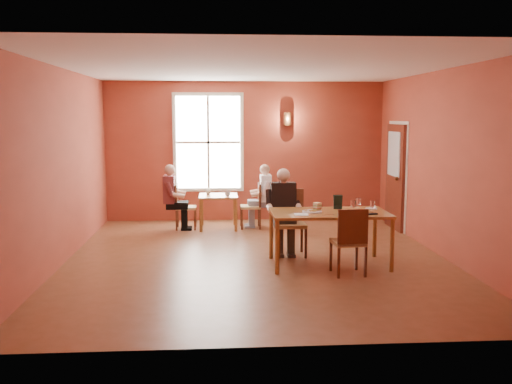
{
  "coord_description": "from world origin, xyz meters",
  "views": [
    {
      "loc": [
        -0.63,
        -8.85,
        2.26
      ],
      "look_at": [
        0.0,
        0.2,
        1.05
      ],
      "focal_mm": 40.0,
      "sensor_mm": 36.0,
      "label": 1
    }
  ],
  "objects": [
    {
      "name": "sunglasses",
      "position": [
        1.65,
        -0.74,
        0.83
      ],
      "size": [
        0.15,
        0.07,
        0.02
      ],
      "primitive_type": "cube",
      "rotation": [
        0.0,
        0.0,
        0.16
      ],
      "color": "black",
      "rests_on": "main_table"
    },
    {
      "name": "wall_right",
      "position": [
        3.0,
        0.0,
        1.5
      ],
      "size": [
        0.04,
        7.0,
        3.0
      ],
      "primitive_type": "cube",
      "color": "brown",
      "rests_on": "ground"
    },
    {
      "name": "ground",
      "position": [
        0.0,
        0.0,
        0.0
      ],
      "size": [
        6.0,
        7.0,
        0.01
      ],
      "primitive_type": "cube",
      "color": "brown",
      "rests_on": "ground"
    },
    {
      "name": "cup_b",
      "position": [
        -0.81,
        2.69,
        0.72
      ],
      "size": [
        0.12,
        0.12,
        0.09
      ],
      "primitive_type": "imported",
      "rotation": [
        0.0,
        0.0,
        0.23
      ],
      "color": "silver",
      "rests_on": "second_table"
    },
    {
      "name": "sandwich",
      "position": [
        0.89,
        -0.42,
        0.88
      ],
      "size": [
        0.13,
        0.13,
        0.12
      ],
      "primitive_type": "cube",
      "rotation": [
        0.0,
        0.0,
        0.59
      ],
      "color": "tan",
      "rests_on": "main_table"
    },
    {
      "name": "cup_a",
      "position": [
        -0.42,
        2.42,
        0.72
      ],
      "size": [
        0.13,
        0.13,
        0.08
      ],
      "primitive_type": "imported",
      "rotation": [
        0.0,
        0.0,
        0.29
      ],
      "color": "silver",
      "rests_on": "second_table"
    },
    {
      "name": "wall_left",
      "position": [
        -3.0,
        0.0,
        1.5
      ],
      "size": [
        0.04,
        7.0,
        3.0
      ],
      "primitive_type": "cube",
      "color": "brown",
      "rests_on": "ground"
    },
    {
      "name": "knife",
      "position": [
        1.0,
        -0.73,
        0.83
      ],
      "size": [
        0.2,
        0.08,
        0.0
      ],
      "primitive_type": "cube",
      "rotation": [
        0.0,
        0.0,
        0.34
      ],
      "color": "silver",
      "rests_on": "main_table"
    },
    {
      "name": "diner_white",
      "position": [
        0.08,
        2.55,
        0.62
      ],
      "size": [
        0.5,
        0.5,
        1.25
      ],
      "primitive_type": null,
      "rotation": [
        0.0,
        0.0,
        1.57
      ],
      "color": "white",
      "rests_on": "ground"
    },
    {
      "name": "chair_diner_white",
      "position": [
        0.05,
        2.55,
        0.46
      ],
      "size": [
        0.4,
        0.4,
        0.91
      ],
      "primitive_type": null,
      "rotation": [
        0.0,
        0.0,
        1.57
      ],
      "color": "#3D1B0E",
      "rests_on": "ground"
    },
    {
      "name": "wall_sconce",
      "position": [
        0.9,
        3.4,
        2.2
      ],
      "size": [
        0.16,
        0.16,
        0.28
      ],
      "primitive_type": "cylinder",
      "color": "brown",
      "rests_on": "wall_back"
    },
    {
      "name": "menu_stand",
      "position": [
        1.25,
        -0.21,
        0.94
      ],
      "size": [
        0.14,
        0.07,
        0.22
      ],
      "primitive_type": "cube",
      "rotation": [
        0.0,
        0.0,
        -0.01
      ],
      "color": "black",
      "rests_on": "main_table"
    },
    {
      "name": "goblet_a",
      "position": [
        1.53,
        -0.33,
        0.93
      ],
      "size": [
        0.08,
        0.08,
        0.2
      ],
      "primitive_type": null,
      "rotation": [
        0.0,
        0.0,
        -0.02
      ],
      "color": "white",
      "rests_on": "main_table"
    },
    {
      "name": "goblet_c",
      "position": [
        1.39,
        -0.61,
        0.93
      ],
      "size": [
        0.09,
        0.09,
        0.21
      ],
      "primitive_type": null,
      "rotation": [
        0.0,
        0.0,
        -0.11
      ],
      "color": "white",
      "rests_on": "main_table"
    },
    {
      "name": "window",
      "position": [
        -0.8,
        3.45,
        1.7
      ],
      "size": [
        1.36,
        0.1,
        1.96
      ],
      "primitive_type": "cube",
      "color": "white",
      "rests_on": "wall_back"
    },
    {
      "name": "second_table",
      "position": [
        -0.6,
        2.55,
        0.34
      ],
      "size": [
        0.77,
        0.77,
        0.68
      ],
      "primitive_type": null,
      "color": "brown",
      "rests_on": "ground"
    },
    {
      "name": "chair_diner_maroon",
      "position": [
        -1.25,
        2.55,
        0.46
      ],
      "size": [
        0.4,
        0.4,
        0.91
      ],
      "primitive_type": null,
      "rotation": [
        0.0,
        0.0,
        -1.57
      ],
      "color": "#56361D",
      "rests_on": "ground"
    },
    {
      "name": "goblet_b",
      "position": [
        1.69,
        -0.57,
        0.92
      ],
      "size": [
        0.1,
        0.1,
        0.19
      ],
      "primitive_type": null,
      "rotation": [
        0.0,
        0.0,
        -0.43
      ],
      "color": "white",
      "rests_on": "main_table"
    },
    {
      "name": "side_plate",
      "position": [
        1.77,
        -0.24,
        0.83
      ],
      "size": [
        0.24,
        0.24,
        0.01
      ],
      "primitive_type": "cylinder",
      "rotation": [
        0.0,
        0.0,
        0.38
      ],
      "color": "white",
      "rests_on": "main_table"
    },
    {
      "name": "wall_front",
      "position": [
        0.0,
        -3.5,
        1.5
      ],
      "size": [
        6.0,
        0.04,
        3.0
      ],
      "primitive_type": "cube",
      "color": "brown",
      "rests_on": "ground"
    },
    {
      "name": "chair_empty",
      "position": [
        1.24,
        -0.97,
        0.49
      ],
      "size": [
        0.47,
        0.47,
        0.98
      ],
      "primitive_type": null,
      "rotation": [
        0.0,
        0.0,
        0.09
      ],
      "color": "brown",
      "rests_on": "ground"
    },
    {
      "name": "diner_main",
      "position": [
        0.57,
        0.17,
        0.68
      ],
      "size": [
        0.54,
        0.54,
        1.36
      ],
      "primitive_type": null,
      "rotation": [
        0.0,
        0.0,
        3.14
      ],
      "color": "#342419",
      "rests_on": "ground"
    },
    {
      "name": "ceiling",
      "position": [
        0.0,
        0.0,
        3.0
      ],
      "size": [
        6.0,
        7.0,
        0.04
      ],
      "primitive_type": "cube",
      "color": "white",
      "rests_on": "wall_back"
    },
    {
      "name": "napkin",
      "position": [
        0.61,
        -0.67,
        0.83
      ],
      "size": [
        0.21,
        0.21,
        0.01
      ],
      "primitive_type": "cube",
      "rotation": [
        0.0,
        0.0,
        -0.05
      ],
      "color": "white",
      "rests_on": "main_table"
    },
    {
      "name": "main_table",
      "position": [
        1.07,
        -0.45,
        0.41
      ],
      "size": [
        1.76,
        0.99,
        0.82
      ],
      "primitive_type": null,
      "color": "brown",
      "rests_on": "ground"
    },
    {
      "name": "plate_food",
      "position": [
        0.8,
        -0.48,
        0.84
      ],
      "size": [
        0.38,
        0.38,
        0.04
      ],
      "primitive_type": "cylinder",
      "rotation": [
        0.0,
        0.0,
        0.32
      ],
      "color": "silver",
      "rests_on": "main_table"
    },
    {
      "name": "diner_maroon",
      "position": [
        -1.28,
        2.55,
        0.63
      ],
      "size": [
        0.51,
        0.51,
        1.27
      ],
      "primitive_type": null,
      "rotation": [
        0.0,
        0.0,
        -1.57
      ],
      "color": "maroon",
      "rests_on": "ground"
    },
    {
      "name": "door",
      "position": [
        2.94,
        2.3,
        1.05
      ],
      "size": [
        0.12,
        1.04,
        2.1
      ],
      "primitive_type": "cube",
      "color": "maroon",
      "rests_on": "ground"
    },
    {
      "name": "chair_diner_main",
      "position": [
        0.57,
        0.2,
        0.53
      ],
      "size": [
        0.47,
        0.47,
        1.07
      ],
      "primitive_type": null,
      "rotation": [
        0.0,
        0.0,
        3.14
      ],
      "color": "#3D210E",
      "rests_on": "ground"
    },
    {
      "name": "wall_back",
      "position": [
        0.0,
        3.5,
        1.5
      ],
      "size": [
        6.0,
        0.04,
        3.0
      ],
      "primitive_type": "cube",
      "color": "brown",
      "rests_on": "ground"
    }
  ]
}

